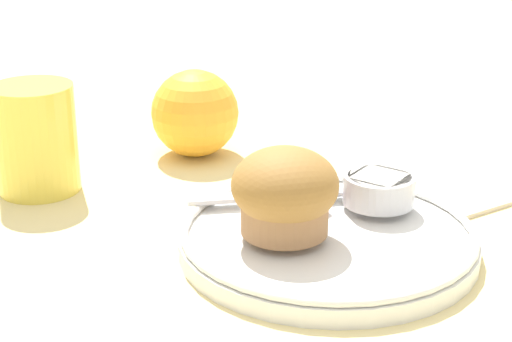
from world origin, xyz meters
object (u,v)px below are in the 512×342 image
object	(u,v)px
butter_knife	(296,194)
orange_fruit	(195,113)
muffin	(285,193)
juice_glass	(36,139)

from	to	relation	value
butter_knife	orange_fruit	distance (m)	0.18
muffin	butter_knife	distance (m)	0.07
muffin	orange_fruit	world-z (taller)	same
muffin	orange_fruit	distance (m)	0.24
muffin	juice_glass	xyz separation A→B (m)	(-0.11, 0.22, -0.00)
muffin	juice_glass	size ratio (longest dim) A/B	0.82
orange_fruit	juice_glass	distance (m)	0.16
juice_glass	orange_fruit	bearing A→B (deg)	1.84
muffin	butter_knife	xyz separation A→B (m)	(0.05, 0.05, -0.03)
orange_fruit	juice_glass	bearing A→B (deg)	-178.16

